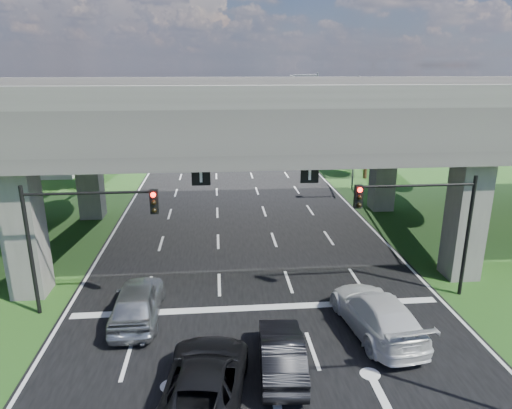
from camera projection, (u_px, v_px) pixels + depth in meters
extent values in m
plane|color=#214D18|center=(267.00, 354.00, 17.85)|extent=(160.00, 160.00, 0.00)
cube|color=black|center=(248.00, 253.00, 27.37)|extent=(18.00, 120.00, 0.03)
cube|color=#3C3936|center=(245.00, 115.00, 26.94)|extent=(80.00, 15.00, 2.00)
cube|color=#625F5A|center=(256.00, 97.00, 19.60)|extent=(80.00, 0.50, 1.00)
cube|color=#625F5A|center=(239.00, 84.00, 33.41)|extent=(80.00, 0.50, 1.00)
cube|color=#625F5A|center=(23.00, 226.00, 21.61)|extent=(1.60, 1.60, 7.00)
cube|color=#625F5A|center=(89.00, 171.00, 33.03)|extent=(1.60, 1.60, 7.00)
cube|color=#625F5A|center=(466.00, 214.00, 23.48)|extent=(1.60, 1.60, 7.00)
cube|color=#625F5A|center=(384.00, 165.00, 34.91)|extent=(1.60, 1.60, 7.00)
cube|color=black|center=(201.00, 176.00, 20.65)|extent=(0.85, 0.06, 0.85)
cube|color=black|center=(310.00, 174.00, 21.07)|extent=(0.85, 0.06, 0.85)
cylinder|color=black|center=(467.00, 237.00, 21.64)|extent=(0.18, 0.18, 6.00)
cylinder|color=black|center=(417.00, 185.00, 20.64)|extent=(5.50, 0.12, 0.12)
cube|color=black|center=(358.00, 197.00, 20.35)|extent=(0.35, 0.28, 1.05)
sphere|color=#FF0C05|center=(360.00, 190.00, 20.10)|extent=(0.22, 0.22, 0.22)
cylinder|color=black|center=(30.00, 252.00, 19.93)|extent=(0.18, 0.18, 6.00)
cylinder|color=black|center=(89.00, 193.00, 19.41)|extent=(5.50, 0.12, 0.12)
cube|color=black|center=(154.00, 202.00, 19.59)|extent=(0.35, 0.28, 1.05)
sphere|color=#FF0C05|center=(153.00, 195.00, 19.33)|extent=(0.22, 0.22, 0.22)
cylinder|color=gray|center=(355.00, 134.00, 40.15)|extent=(0.16, 0.16, 10.00)
cylinder|color=gray|center=(342.00, 79.00, 38.64)|extent=(3.00, 0.10, 0.10)
cube|color=gray|center=(324.00, 80.00, 38.54)|extent=(0.60, 0.25, 0.18)
cylinder|color=gray|center=(316.00, 115.00, 55.39)|extent=(0.16, 0.16, 10.00)
cylinder|color=gray|center=(305.00, 75.00, 53.88)|extent=(3.00, 0.10, 0.10)
cube|color=gray|center=(293.00, 76.00, 53.78)|extent=(0.60, 0.25, 0.18)
cylinder|color=black|center=(80.00, 172.00, 40.94)|extent=(0.36, 0.36, 3.30)
sphere|color=#224E14|center=(76.00, 139.00, 40.06)|extent=(4.50, 4.50, 4.50)
sphere|color=#224E14|center=(78.00, 123.00, 39.42)|extent=(3.60, 3.60, 3.60)
sphere|color=#224E14|center=(75.00, 148.00, 40.68)|extent=(3.30, 3.30, 3.30)
cylinder|color=black|center=(72.00, 158.00, 48.37)|extent=(0.36, 0.36, 2.86)
sphere|color=#224E14|center=(69.00, 133.00, 47.61)|extent=(3.90, 3.90, 3.90)
sphere|color=#224E14|center=(71.00, 122.00, 47.01)|extent=(3.12, 3.12, 3.12)
sphere|color=#224E14|center=(68.00, 140.00, 48.19)|extent=(2.86, 2.86, 2.86)
cylinder|color=black|center=(124.00, 142.00, 56.23)|extent=(0.36, 0.36, 3.52)
sphere|color=#224E14|center=(122.00, 116.00, 55.30)|extent=(4.80, 4.80, 4.80)
sphere|color=#224E14|center=(124.00, 104.00, 54.62)|extent=(3.84, 3.84, 3.84)
sphere|color=#224E14|center=(121.00, 123.00, 55.93)|extent=(3.52, 3.52, 3.52)
cylinder|color=black|center=(366.00, 163.00, 45.18)|extent=(0.36, 0.36, 3.08)
sphere|color=#224E14|center=(368.00, 135.00, 44.36)|extent=(4.20, 4.20, 4.20)
sphere|color=#224E14|center=(374.00, 122.00, 43.74)|extent=(3.36, 3.36, 3.36)
sphere|color=#224E14|center=(363.00, 143.00, 44.96)|extent=(3.08, 3.08, 3.08)
cylinder|color=black|center=(369.00, 149.00, 53.09)|extent=(0.36, 0.36, 2.86)
sphere|color=#224E14|center=(370.00, 127.00, 52.33)|extent=(3.90, 3.90, 3.90)
sphere|color=#224E14|center=(376.00, 117.00, 51.74)|extent=(3.12, 3.12, 3.12)
sphere|color=#224E14|center=(366.00, 133.00, 52.91)|extent=(2.86, 2.86, 2.86)
cylinder|color=black|center=(320.00, 138.00, 60.30)|extent=(0.36, 0.36, 3.30)
sphere|color=#224E14|center=(321.00, 115.00, 59.43)|extent=(4.50, 4.50, 4.50)
sphere|color=#224E14|center=(325.00, 104.00, 58.78)|extent=(3.60, 3.60, 3.60)
sphere|color=#224E14|center=(318.00, 121.00, 60.04)|extent=(3.30, 3.30, 3.30)
imported|color=#A8ACB0|center=(137.00, 302.00, 19.99)|extent=(2.05, 5.03, 1.71)
imported|color=black|center=(282.00, 352.00, 16.65)|extent=(1.86, 4.56, 1.47)
imported|color=silver|center=(376.00, 313.00, 19.08)|extent=(3.05, 6.06, 1.69)
imported|color=black|center=(205.00, 382.00, 15.01)|extent=(3.35, 6.03, 1.59)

